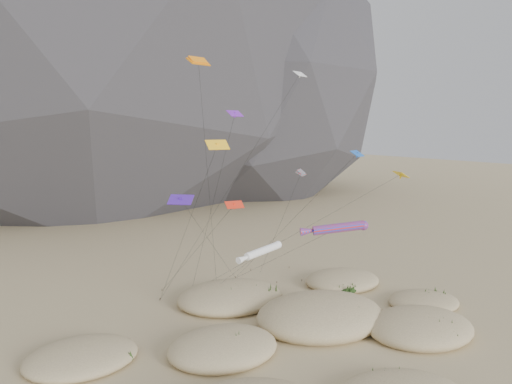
{
  "coord_description": "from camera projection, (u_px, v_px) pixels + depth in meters",
  "views": [
    {
      "loc": [
        -33.22,
        -35.53,
        22.2
      ],
      "look_at": [
        -2.55,
        12.0,
        14.67
      ],
      "focal_mm": 35.0,
      "sensor_mm": 36.0,
      "label": 1
    }
  ],
  "objects": [
    {
      "name": "delta_kites",
      "position": [
        274.0,
        162.0,
        56.56
      ],
      "size": [
        32.28,
        21.03,
        29.08
      ],
      "color": "red",
      "rests_on": "ground"
    },
    {
      "name": "dunes",
      "position": [
        298.0,
        332.0,
        52.29
      ],
      "size": [
        49.74,
        39.12,
        4.04
      ],
      "color": "#CCB789",
      "rests_on": "ground"
    },
    {
      "name": "ground",
      "position": [
        341.0,
        347.0,
        50.38
      ],
      "size": [
        500.0,
        500.0,
        0.0
      ],
      "primitive_type": "plane",
      "color": "#CCB789",
      "rests_on": "ground"
    },
    {
      "name": "orange_parafoil",
      "position": [
        199.0,
        64.0,
        57.15
      ],
      "size": [
        6.97,
        7.23,
        30.08
      ],
      "color": "orange",
      "rests_on": "ground"
    },
    {
      "name": "dune_grass",
      "position": [
        315.0,
        330.0,
        52.39
      ],
      "size": [
        44.25,
        30.6,
        1.56
      ],
      "color": "black",
      "rests_on": "ground"
    },
    {
      "name": "multi_parafoil",
      "position": [
        301.0,
        174.0,
        64.26
      ],
      "size": [
        2.35,
        12.04,
        16.65
      ],
      "color": "#FF1A1C",
      "rests_on": "ground"
    },
    {
      "name": "rainbow_tube_kite",
      "position": [
        336.0,
        228.0,
        58.27
      ],
      "size": [
        8.03,
        19.52,
        11.21
      ],
      "color": "red",
      "rests_on": "ground"
    },
    {
      "name": "kite_stakes",
      "position": [
        236.0,
        281.0,
        71.08
      ],
      "size": [
        22.74,
        8.6,
        0.3
      ],
      "color": "#3F2D1E",
      "rests_on": "ground"
    },
    {
      "name": "white_tube_kite",
      "position": [
        261.0,
        252.0,
        53.76
      ],
      "size": [
        6.71,
        15.03,
        9.41
      ],
      "color": "white",
      "rests_on": "ground"
    }
  ]
}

